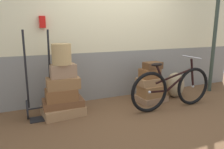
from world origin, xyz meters
TOP-DOWN VIEW (x-y plane):
  - ground at (0.00, 0.00)m, footprint 8.43×5.20m
  - station_building at (0.01, 0.85)m, footprint 6.43×0.74m
  - suitcase_0 at (-1.21, 0.21)m, footprint 0.71×0.51m
  - suitcase_1 at (-1.21, 0.24)m, footprint 0.67×0.42m
  - suitcase_2 at (-1.23, 0.19)m, footprint 0.51×0.31m
  - suitcase_3 at (-1.20, 0.20)m, footprint 0.54×0.32m
  - suitcase_4 at (-1.19, 0.24)m, footprint 0.42×0.26m
  - suitcase_5 at (0.53, 0.21)m, footprint 0.61×0.48m
  - suitcase_6 at (0.52, 0.19)m, footprint 0.49×0.38m
  - suitcase_7 at (0.49, 0.23)m, footprint 0.47×0.33m
  - suitcase_8 at (0.50, 0.24)m, footprint 0.39×0.29m
  - suitcase_9 at (0.55, 0.22)m, footprint 0.36×0.26m
  - wicker_basket at (-1.20, 0.22)m, footprint 0.31×0.31m
  - luggage_trolley at (-1.56, 0.27)m, footprint 0.44×0.38m
  - burlap_sack at (1.13, 0.23)m, footprint 0.40×0.34m
  - bicycle at (0.66, -0.26)m, footprint 1.68×0.46m

SIDE VIEW (x-z plane):
  - ground at x=0.00m, z-range -0.06..0.00m
  - suitcase_5 at x=0.53m, z-range 0.00..0.11m
  - suitcase_0 at x=-1.21m, z-range 0.00..0.15m
  - suitcase_1 at x=-1.21m, z-range 0.15..0.27m
  - suitcase_6 at x=0.52m, z-range 0.11..0.33m
  - burlap_sack at x=1.13m, z-range 0.00..0.53m
  - luggage_trolley at x=-1.56m, z-range -0.39..1.02m
  - suitcase_2 at x=-1.23m, z-range 0.27..0.47m
  - bicycle at x=0.66m, z-range -0.09..0.84m
  - suitcase_7 at x=0.49m, z-range 0.33..0.47m
  - suitcase_3 at x=-1.20m, z-range 0.47..0.64m
  - suitcase_8 at x=0.50m, z-range 0.47..0.66m
  - suitcase_9 at x=0.55m, z-range 0.66..0.79m
  - suitcase_4 at x=-1.19m, z-range 0.64..0.86m
  - wicker_basket at x=-1.20m, z-range 0.86..1.19m
  - station_building at x=0.01m, z-range 0.01..2.66m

